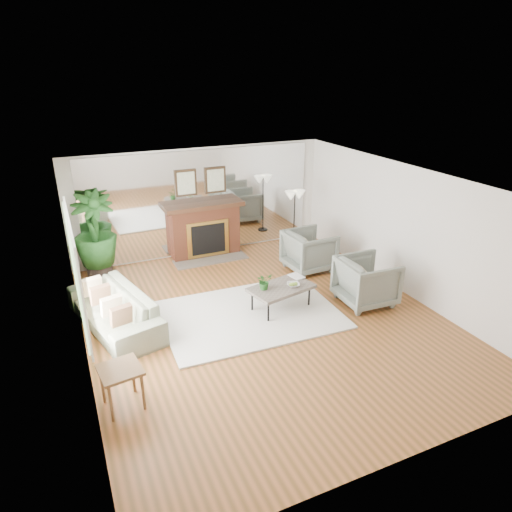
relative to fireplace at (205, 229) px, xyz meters
name	(u,v)px	position (x,y,z in m)	size (l,w,h in m)	color
ground	(264,319)	(0.00, -3.26, -0.66)	(7.00, 7.00, 0.00)	brown
wall_left	(76,288)	(-2.99, -3.26, 0.59)	(0.02, 7.00, 2.50)	silver
wall_right	(405,230)	(2.99, -3.26, 0.59)	(0.02, 7.00, 2.50)	silver
wall_back	(201,202)	(0.00, 0.23, 0.59)	(6.00, 0.02, 2.50)	silver
mirror_panel	(201,202)	(0.00, 0.21, 0.59)	(5.40, 0.04, 2.40)	silver
window_panel	(75,270)	(-2.96, -2.86, 0.69)	(0.04, 2.40, 1.50)	#B2E09E
fireplace	(205,229)	(0.00, 0.00, 0.00)	(1.85, 0.83, 2.05)	brown
area_rug	(250,314)	(-0.17, -3.02, -0.64)	(3.12, 2.23, 0.03)	beige
coffee_table	(281,288)	(0.44, -3.04, -0.23)	(1.28, 0.91, 0.46)	#5F564B
sofa	(114,310)	(-2.45, -2.42, -0.33)	(2.26, 0.88, 0.66)	#6D715A
armchair_back	(309,251)	(1.82, -1.69, -0.22)	(0.95, 0.97, 0.89)	gray
armchair_front	(366,281)	(2.02, -3.47, -0.21)	(0.96, 0.99, 0.90)	gray
side_table	(121,375)	(-2.65, -4.51, -0.16)	(0.59, 0.59, 0.59)	brown
potted_ficus	(95,233)	(-2.45, -0.16, 0.32)	(0.90, 0.90, 1.83)	black
floor_lamp	(295,200)	(1.98, -0.68, 0.64)	(0.50, 0.28, 1.52)	black
tabletop_plant	(264,281)	(0.12, -3.00, -0.04)	(0.27, 0.24, 0.31)	#276324
fruit_bowl	(293,285)	(0.65, -3.12, -0.17)	(0.23, 0.23, 0.06)	brown
book	(292,278)	(0.78, -2.81, -0.19)	(0.22, 0.29, 0.02)	brown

